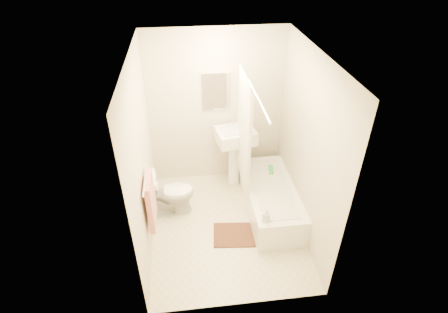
{
  "coord_description": "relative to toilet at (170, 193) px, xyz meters",
  "views": [
    {
      "loc": [
        -0.45,
        -3.45,
        3.51
      ],
      "look_at": [
        0.0,
        0.25,
        1.0
      ],
      "focal_mm": 28.0,
      "sensor_mm": 36.0,
      "label": 1
    }
  ],
  "objects": [
    {
      "name": "scrub_brush",
      "position": [
        1.5,
        0.23,
        0.11
      ],
      "size": [
        0.1,
        0.21,
        0.04
      ],
      "primitive_type": "cube",
      "rotation": [
        0.0,
        0.0,
        -0.19
      ],
      "color": "green",
      "rests_on": "bathtub"
    },
    {
      "name": "wall_back",
      "position": [
        0.75,
        0.79,
        0.86
      ],
      "size": [
        2.0,
        0.02,
        2.4
      ],
      "primitive_type": "cube",
      "color": "beige",
      "rests_on": "ground"
    },
    {
      "name": "bathtub",
      "position": [
        1.42,
        -0.15,
        -0.12
      ],
      "size": [
        0.66,
        1.52,
        0.43
      ],
      "primitive_type": null,
      "color": "white",
      "rests_on": "floor"
    },
    {
      "name": "toilet",
      "position": [
        0.0,
        0.0,
        0.0
      ],
      "size": [
        0.7,
        0.4,
        0.67
      ],
      "primitive_type": "imported",
      "rotation": [
        0.0,
        0.0,
        1.6
      ],
      "color": "white",
      "rests_on": "floor"
    },
    {
      "name": "towel",
      "position": [
        -0.18,
        -0.66,
        0.44
      ],
      "size": [
        0.06,
        0.45,
        0.66
      ],
      "primitive_type": "cube",
      "color": "#CC7266",
      "rests_on": "towel_bar"
    },
    {
      "name": "shower_curtain",
      "position": [
        1.05,
        0.09,
        0.88
      ],
      "size": [
        0.04,
        0.8,
        1.55
      ],
      "primitive_type": "cube",
      "color": "silver",
      "rests_on": "curtain_rod"
    },
    {
      "name": "floor",
      "position": [
        0.75,
        -0.41,
        -0.34
      ],
      "size": [
        2.4,
        2.4,
        0.0
      ],
      "primitive_type": "plane",
      "color": "beige",
      "rests_on": "ground"
    },
    {
      "name": "towel_bar",
      "position": [
        -0.21,
        -0.66,
        0.76
      ],
      "size": [
        0.02,
        0.6,
        0.02
      ],
      "primitive_type": "cylinder",
      "rotation": [
        1.57,
        0.0,
        0.0
      ],
      "color": "silver",
      "rests_on": "wall_left"
    },
    {
      "name": "sink",
      "position": [
        1.0,
        0.54,
        0.2
      ],
      "size": [
        0.62,
        0.53,
        1.08
      ],
      "primitive_type": null,
      "rotation": [
        0.0,
        0.0,
        0.17
      ],
      "color": "white",
      "rests_on": "floor"
    },
    {
      "name": "ceiling",
      "position": [
        0.75,
        -0.41,
        2.06
      ],
      "size": [
        2.4,
        2.4,
        0.0
      ],
      "primitive_type": "plane",
      "color": "white",
      "rests_on": "ground"
    },
    {
      "name": "curtain_rod",
      "position": [
        1.05,
        -0.31,
        1.66
      ],
      "size": [
        0.03,
        1.7,
        0.03
      ],
      "primitive_type": "cylinder",
      "rotation": [
        1.57,
        0.0,
        0.0
      ],
      "color": "silver",
      "rests_on": "wall_back"
    },
    {
      "name": "toilet_paper",
      "position": [
        -0.18,
        -0.29,
        0.36
      ],
      "size": [
        0.11,
        0.12,
        0.12
      ],
      "primitive_type": "cylinder",
      "rotation": [
        0.0,
        1.57,
        0.0
      ],
      "color": "white",
      "rests_on": "wall_left"
    },
    {
      "name": "soap_bottle",
      "position": [
        1.19,
        -0.79,
        0.18
      ],
      "size": [
        0.11,
        0.11,
        0.19
      ],
      "primitive_type": "imported",
      "rotation": [
        0.0,
        0.0,
        -0.43
      ],
      "color": "silver",
      "rests_on": "bathtub"
    },
    {
      "name": "bath_mat",
      "position": [
        0.85,
        -0.59,
        -0.33
      ],
      "size": [
        0.62,
        0.49,
        0.02
      ],
      "primitive_type": "cube",
      "rotation": [
        0.0,
        0.0,
        -0.1
      ],
      "color": "#513122",
      "rests_on": "floor"
    },
    {
      "name": "mirror",
      "position": [
        0.75,
        0.77,
        1.16
      ],
      "size": [
        0.4,
        0.03,
        0.55
      ],
      "primitive_type": "cube",
      "color": "white",
      "rests_on": "wall_back"
    },
    {
      "name": "wall_right",
      "position": [
        1.75,
        -0.41,
        0.86
      ],
      "size": [
        0.02,
        2.4,
        2.4
      ],
      "primitive_type": "cube",
      "color": "beige",
      "rests_on": "ground"
    },
    {
      "name": "wall_left",
      "position": [
        -0.25,
        -0.41,
        0.86
      ],
      "size": [
        0.02,
        2.4,
        2.4
      ],
      "primitive_type": "cube",
      "color": "beige",
      "rests_on": "ground"
    }
  ]
}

